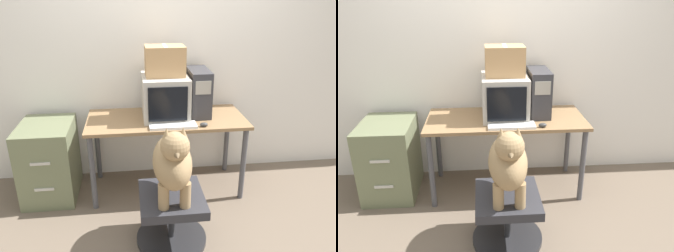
{
  "view_description": "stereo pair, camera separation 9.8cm",
  "coord_description": "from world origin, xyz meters",
  "views": [
    {
      "loc": [
        -0.32,
        -2.51,
        1.84
      ],
      "look_at": [
        -0.03,
        -0.05,
        0.82
      ],
      "focal_mm": 35.0,
      "sensor_mm": 36.0,
      "label": 1
    },
    {
      "loc": [
        -0.22,
        -2.52,
        1.84
      ],
      "look_at": [
        -0.03,
        -0.05,
        0.82
      ],
      "focal_mm": 35.0,
      "sensor_mm": 36.0,
      "label": 2
    }
  ],
  "objects": [
    {
      "name": "ground_plane",
      "position": [
        0.0,
        0.0,
        0.0
      ],
      "size": [
        12.0,
        12.0,
        0.0
      ],
      "primitive_type": "plane",
      "color": "#6B5B4C"
    },
    {
      "name": "wall_back",
      "position": [
        0.0,
        0.71,
        1.3
      ],
      "size": [
        8.0,
        0.05,
        2.6
      ],
      "color": "white",
      "rests_on": "ground_plane"
    },
    {
      "name": "desk",
      "position": [
        0.0,
        0.32,
        0.66
      ],
      "size": [
        1.47,
        0.64,
        0.75
      ],
      "color": "olive",
      "rests_on": "ground_plane"
    },
    {
      "name": "crt_monitor",
      "position": [
        -0.01,
        0.37,
        0.94
      ],
      "size": [
        0.41,
        0.48,
        0.39
      ],
      "color": "#B7B2A8",
      "rests_on": "desk"
    },
    {
      "name": "pc_tower",
      "position": [
        0.31,
        0.41,
        0.96
      ],
      "size": [
        0.18,
        0.41,
        0.43
      ],
      "color": "#333338",
      "rests_on": "desk"
    },
    {
      "name": "keyboard",
      "position": [
        0.03,
        0.09,
        0.76
      ],
      "size": [
        0.41,
        0.15,
        0.03
      ],
      "color": "silver",
      "rests_on": "desk"
    },
    {
      "name": "computer_mouse",
      "position": [
        0.3,
        0.07,
        0.77
      ],
      "size": [
        0.07,
        0.05,
        0.04
      ],
      "color": "#333333",
      "rests_on": "desk"
    },
    {
      "name": "office_chair",
      "position": [
        -0.05,
        -0.45,
        0.23
      ],
      "size": [
        0.55,
        0.55,
        0.43
      ],
      "color": "#262628",
      "rests_on": "ground_plane"
    },
    {
      "name": "dog",
      "position": [
        -0.05,
        -0.49,
        0.73
      ],
      "size": [
        0.28,
        0.54,
        0.61
      ],
      "color": "#9E7F56",
      "rests_on": "office_chair"
    },
    {
      "name": "filing_cabinet",
      "position": [
        -1.11,
        0.34,
        0.36
      ],
      "size": [
        0.47,
        0.61,
        0.72
      ],
      "color": "#6B7251",
      "rests_on": "ground_plane"
    },
    {
      "name": "cardboard_box",
      "position": [
        -0.01,
        0.37,
        1.27
      ],
      "size": [
        0.35,
        0.25,
        0.27
      ],
      "color": "tan",
      "rests_on": "crt_monitor"
    }
  ]
}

